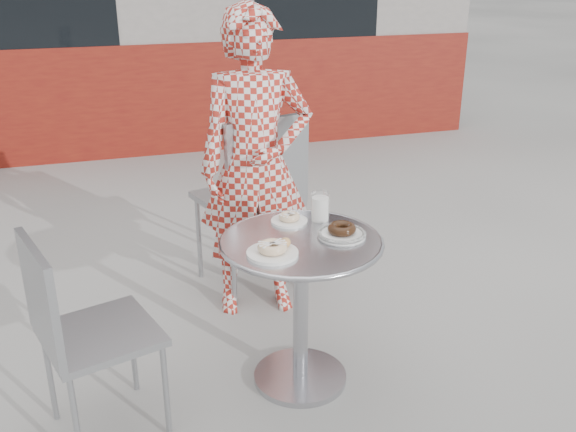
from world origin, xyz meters
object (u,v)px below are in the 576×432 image
object	(u,v)px
seated_person	(256,166)
plate_near	(273,250)
plate_checker	(342,232)
bistro_table	(301,276)
chair_far	(249,233)
plate_far	(289,219)
milk_cup	(320,208)
chair_left	(102,373)

from	to	relation	value
seated_person	plate_near	distance (m)	0.80
seated_person	plate_near	world-z (taller)	seated_person
seated_person	plate_near	bearing A→B (deg)	-93.75
plate_near	plate_checker	distance (m)	0.32
bistro_table	chair_far	world-z (taller)	chair_far
plate_far	milk_cup	size ratio (longest dim) A/B	1.24
bistro_table	plate_near	bearing A→B (deg)	-146.07
chair_far	plate_checker	distance (m)	1.03
plate_far	plate_near	world-z (taller)	plate_near
plate_near	milk_cup	world-z (taller)	milk_cup
chair_left	chair_far	bearing A→B (deg)	-56.06
seated_person	plate_near	size ratio (longest dim) A/B	7.76
plate_far	seated_person	bearing A→B (deg)	91.75
bistro_table	chair_left	world-z (taller)	chair_left
bistro_table	plate_far	distance (m)	0.26
seated_person	plate_checker	size ratio (longest dim) A/B	7.67
plate_near	milk_cup	bearing A→B (deg)	43.17
chair_far	plate_checker	world-z (taller)	chair_far
plate_far	plate_near	xyz separation A→B (m)	(-0.15, -0.29, 0.00)
chair_left	plate_near	world-z (taller)	chair_left
plate_checker	milk_cup	distance (m)	0.19
plate_near	plate_checker	world-z (taller)	same
plate_far	plate_near	size ratio (longest dim) A/B	0.79
plate_far	plate_near	distance (m)	0.32
plate_checker	milk_cup	bearing A→B (deg)	98.62
bistro_table	chair_left	xyz separation A→B (m)	(-0.81, -0.07, -0.25)
bistro_table	chair_far	xyz separation A→B (m)	(0.01, 0.94, -0.20)
plate_near	milk_cup	xyz separation A→B (m)	(0.28, 0.27, 0.04)
bistro_table	plate_checker	xyz separation A→B (m)	(0.17, -0.01, 0.18)
chair_far	plate_near	distance (m)	1.11
chair_far	plate_far	xyz separation A→B (m)	(-0.00, -0.75, 0.38)
chair_left	plate_far	size ratio (longest dim) A/B	5.32
seated_person	plate_far	size ratio (longest dim) A/B	9.85
bistro_table	plate_checker	size ratio (longest dim) A/B	3.36
chair_left	milk_cup	world-z (taller)	chair_left
chair_left	plate_checker	distance (m)	1.07
chair_left	seated_person	world-z (taller)	seated_person
chair_far	milk_cup	xyz separation A→B (m)	(0.13, -0.77, 0.42)
chair_left	milk_cup	bearing A→B (deg)	-92.60
bistro_table	plate_near	distance (m)	0.25
bistro_table	plate_checker	bearing A→B (deg)	-3.89
chair_far	plate_near	size ratio (longest dim) A/B	5.01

